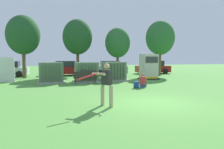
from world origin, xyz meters
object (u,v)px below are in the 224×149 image
Objects in this scene: transformer_west at (51,73)px; park_bench at (85,76)px; transformer_mid_west at (86,72)px; parked_car_left_of_center at (64,69)px; sports_ball at (101,114)px; seated_spectator at (143,82)px; backpack at (136,85)px; transformer_mid_east at (114,72)px; parked_car_leftmost at (7,70)px; parked_car_right_of_center at (109,68)px; generator_enclosure at (149,67)px; batter at (106,82)px; parked_car_rightmost at (153,68)px.

transformer_west reaches higher than park_bench.
parked_car_left_of_center is at bearing 99.90° from transformer_mid_west.
seated_spectator is at bearing 54.59° from sports_ball.
transformer_mid_east is at bearing 91.20° from backpack.
parked_car_leftmost and parked_car_left_of_center have the same top height.
seated_spectator is at bearing -52.22° from transformer_mid_west.
parked_car_leftmost is at bearing 178.11° from parked_car_right_of_center.
parked_car_right_of_center is (-2.04, 6.24, -0.38)m from generator_enclosure.
transformer_west is 0.49× the size of parked_car_leftmost.
transformer_mid_east is 0.49× the size of parked_car_left_of_center.
batter is at bearing -87.90° from parked_car_left_of_center.
parked_car_left_of_center is 0.99× the size of parked_car_right_of_center.
parked_car_left_of_center reaches higher than park_bench.
transformer_mid_west reaches higher than seated_spectator.
sports_ball is at bearing -109.14° from transformer_mid_east.
park_bench is 8.82m from parked_car_right_of_center.
park_bench is 0.42× the size of parked_car_right_of_center.
transformer_west is at bearing 102.69° from batter.
transformer_west and transformer_mid_west have the same top height.
seated_spectator is at bearing -42.90° from park_bench.
transformer_mid_east and parked_car_leftmost have the same top height.
parked_car_left_of_center is (-1.05, 8.36, 0.22)m from park_bench.
transformer_west is 2.75m from transformer_mid_west.
seated_spectator is at bearing 51.60° from batter.
parked_car_right_of_center is at bearing -6.08° from parked_car_left_of_center.
parked_car_right_of_center is at bearing 108.10° from generator_enclosure.
generator_enclosure is 1.26× the size of park_bench.
parked_car_leftmost is (-9.66, 11.67, 0.54)m from backpack.
backpack is 0.10× the size of parked_car_right_of_center.
backpack is 0.10× the size of parked_car_rightmost.
batter reaches higher than park_bench.
parked_car_left_of_center is (-3.83, 11.86, 0.54)m from backpack.
generator_enclosure reaches higher than transformer_west.
generator_enclosure is 13.04m from sports_ball.
sports_ball is 7.55m from seated_spectator.
transformer_west and parked_car_left_of_center have the same top height.
parked_car_right_of_center is (0.68, 10.97, 0.38)m from seated_spectator.
generator_enclosure reaches higher than parked_car_rightmost.
transformer_mid_east is 2.94m from park_bench.
transformer_mid_east is (2.43, 0.28, 0.00)m from transformer_mid_west.
generator_enclosure is at bearing -43.39° from parked_car_left_of_center.
batter is 16.48m from parked_car_right_of_center.
parked_car_left_of_center is at bearing 178.53° from parked_car_rightmost.
backpack is 12.47m from parked_car_left_of_center.
parked_car_rightmost reaches higher than backpack.
seated_spectator is (4.37, 6.15, 0.33)m from sports_ball.
generator_enclosure is 25.56× the size of sports_ball.
parked_car_right_of_center and parked_car_rightmost have the same top height.
backpack is at bearing -123.44° from generator_enclosure.
backpack is at bearing -40.90° from transformer_west.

